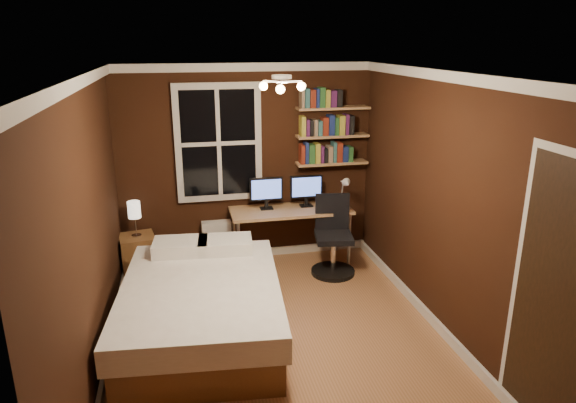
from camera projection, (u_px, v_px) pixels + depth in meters
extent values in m
plane|color=#93613A|center=(281.00, 342.00, 4.91)|extent=(4.20, 4.20, 0.00)
cube|color=black|center=(247.00, 165.00, 6.49)|extent=(3.20, 0.04, 2.50)
cube|color=black|center=(89.00, 233.00, 4.20)|extent=(0.04, 4.20, 2.50)
cube|color=black|center=(445.00, 207.00, 4.85)|extent=(0.04, 4.20, 2.50)
cube|color=white|center=(279.00, 74.00, 4.15)|extent=(3.20, 4.20, 0.02)
cube|color=silver|center=(219.00, 143.00, 6.29)|extent=(1.06, 0.06, 1.46)
cube|color=#AC7C53|center=(332.00, 163.00, 6.59)|extent=(0.92, 0.22, 0.03)
cube|color=#AC7C53|center=(332.00, 136.00, 6.49)|extent=(0.92, 0.22, 0.03)
cube|color=#AC7C53|center=(333.00, 108.00, 6.38)|extent=(0.92, 0.22, 0.03)
cube|color=brown|center=(203.00, 321.00, 4.97)|extent=(1.58, 2.12, 0.32)
cube|color=silver|center=(201.00, 295.00, 4.88)|extent=(1.66, 2.18, 0.24)
cube|color=white|center=(181.00, 247.00, 5.53)|extent=(0.61, 0.45, 0.14)
cube|color=white|center=(225.00, 245.00, 5.59)|extent=(0.61, 0.45, 0.14)
cube|color=brown|center=(138.00, 255.00, 6.24)|extent=(0.47, 0.47, 0.51)
cube|color=silver|center=(217.00, 242.00, 6.59)|extent=(0.37, 0.13, 0.56)
cube|color=#AC7C53|center=(291.00, 210.00, 6.47)|extent=(1.52, 0.57, 0.04)
cylinder|color=beige|center=(239.00, 249.00, 6.21)|extent=(0.04, 0.04, 0.69)
cylinder|color=beige|center=(349.00, 240.00, 6.49)|extent=(0.04, 0.04, 0.69)
cylinder|color=beige|center=(234.00, 235.00, 6.66)|extent=(0.04, 0.04, 0.69)
cylinder|color=beige|center=(337.00, 227.00, 6.95)|extent=(0.04, 0.04, 0.69)
cylinder|color=black|center=(333.00, 271.00, 6.34)|extent=(0.53, 0.53, 0.05)
cylinder|color=silver|center=(333.00, 255.00, 6.27)|extent=(0.06, 0.06, 0.40)
cube|color=black|center=(334.00, 237.00, 6.20)|extent=(0.50, 0.50, 0.07)
cube|color=black|center=(332.00, 212.00, 6.31)|extent=(0.42, 0.12, 0.46)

